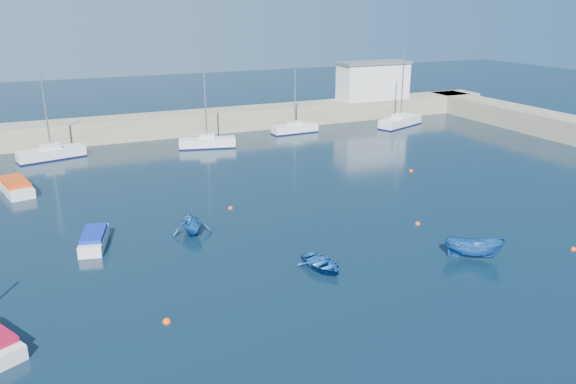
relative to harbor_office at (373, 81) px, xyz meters
name	(u,v)px	position (x,y,z in m)	size (l,w,h in m)	color
ground	(350,304)	(-30.00, -46.00, -5.10)	(220.00, 220.00, 0.00)	black
back_wall	(167,125)	(-30.00, 0.00, -3.80)	(96.00, 4.50, 2.60)	gray
right_arm	(517,117)	(14.00, -14.00, -3.80)	(4.50, 32.00, 2.60)	gray
harbor_office	(373,81)	(0.00, 0.00, 0.00)	(10.00, 4.00, 5.00)	silver
sailboat_5	(51,153)	(-43.71, -6.71, -4.46)	(7.02, 3.44, 8.93)	silver
sailboat_6	(207,142)	(-27.22, -8.47, -4.47)	(6.60, 3.17, 8.44)	silver
sailboat_7	(295,128)	(-14.83, -5.50, -4.51)	(6.03, 1.93, 7.90)	silver
sailboat_8	(400,121)	(-0.18, -7.47, -4.44)	(7.60, 4.73, 9.67)	silver
motorboat_1	(94,239)	(-41.94, -32.10, -4.61)	(2.46, 4.46, 1.04)	silver
motorboat_2	(15,186)	(-47.06, -17.30, -4.56)	(3.22, 5.85, 1.14)	silver
dinghy_center	(322,264)	(-29.43, -41.51, -4.76)	(2.35, 3.29, 0.68)	#14488E
dinghy_left	(191,222)	(-35.36, -32.63, -4.24)	(2.82, 3.27, 1.72)	#14488E
dinghy_right	(474,248)	(-19.78, -44.10, -4.38)	(1.40, 3.72, 1.44)	#14488E
buoy_0	(167,322)	(-39.56, -43.75, -5.10)	(0.46, 0.46, 0.46)	#F8400D
buoy_1	(418,224)	(-19.44, -37.73, -5.10)	(0.40, 0.40, 0.40)	#D64010
buoy_2	(573,250)	(-12.68, -45.75, -5.10)	(0.39, 0.39, 0.39)	#F8400D
buoy_3	(230,208)	(-31.18, -28.83, -5.10)	(0.38, 0.38, 0.38)	#F8400D
buoy_4	(411,171)	(-11.55, -25.89, -5.10)	(0.39, 0.39, 0.39)	#D64010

